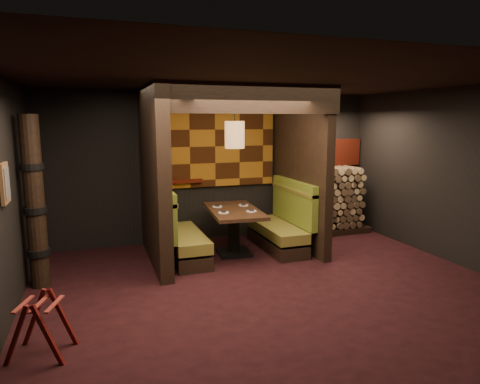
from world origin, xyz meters
The scene contains 23 objects.
floor centered at (0.00, 0.00, -0.01)m, with size 6.50×5.50×0.02m, color black.
ceiling centered at (0.00, 0.00, 2.86)m, with size 6.50×5.50×0.02m, color black.
wall_back centered at (0.00, 2.76, 1.43)m, with size 6.50×0.02×2.85m, color black.
wall_front centered at (0.00, -2.76, 1.43)m, with size 6.50×0.02×2.85m, color black.
wall_left centered at (-3.26, 0.00, 1.43)m, with size 0.02×5.50×2.85m, color black.
wall_right centered at (3.26, 0.00, 1.43)m, with size 0.02×5.50×2.85m, color black.
partition_left centered at (-1.35, 1.65, 1.43)m, with size 0.20×2.20×2.85m, color black.
partition_right centered at (1.30, 1.70, 1.43)m, with size 0.15×2.10×2.85m, color black.
header_beam centered at (-0.02, 0.70, 2.63)m, with size 2.85×0.18×0.44m, color black.
tapa_back_panel centered at (-0.02, 2.71, 1.82)m, with size 2.40×0.06×1.55m, color #A76517.
tapa_side_panel centered at (-1.23, 1.82, 1.85)m, with size 0.04×1.85×1.45m, color #A76517.
lacquer_shelf centered at (-0.60, 2.65, 1.18)m, with size 0.60×0.12×0.07m, color #50160A.
booth_bench_left centered at (-0.96, 1.65, 0.40)m, with size 0.68×1.60×1.14m.
booth_bench_right centered at (0.93, 1.65, 0.40)m, with size 0.68×1.60×1.14m.
dining_table centered at (-0.01, 1.60, 0.57)m, with size 0.95×1.58×0.80m.
place_settings centered at (-0.01, 1.60, 0.81)m, with size 0.70×0.74×0.03m.
pendant_lamp centered at (-0.01, 1.55, 2.08)m, with size 0.33×0.33×1.00m.
framed_picture centered at (-3.22, 0.10, 1.62)m, with size 0.05×0.36×0.46m.
luggage_rack centered at (-2.85, -0.86, 0.33)m, with size 0.70×0.59×0.65m.
totem_column centered at (-3.05, 1.10, 1.19)m, with size 0.31×0.31×2.40m.
firewood_stack centered at (2.29, 2.35, 0.68)m, with size 1.73×0.70×1.36m.
mosaic_header centered at (2.29, 2.68, 1.64)m, with size 1.83×0.10×0.56m, color maroon.
bay_front_post centered at (1.39, 1.96, 1.43)m, with size 0.08×0.08×2.85m, color black.
Camera 1 is at (-2.28, -5.25, 2.32)m, focal length 32.00 mm.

